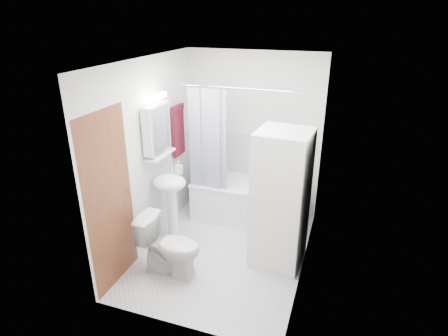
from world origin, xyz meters
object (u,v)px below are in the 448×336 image
(bathtub, at_px, (246,199))
(washer_dryer, at_px, (280,200))
(sink, at_px, (170,193))
(toilet, at_px, (170,246))

(bathtub, bearing_deg, washer_dryer, -52.33)
(sink, xyz_separation_m, washer_dryer, (1.43, 0.02, 0.14))
(bathtub, bearing_deg, sink, -132.17)
(washer_dryer, height_order, toilet, washer_dryer)
(bathtub, relative_size, sink, 1.46)
(washer_dryer, xyz_separation_m, toilet, (-1.14, -0.65, -0.48))
(sink, height_order, toilet, sink)
(sink, distance_m, washer_dryer, 1.44)
(bathtub, height_order, washer_dryer, washer_dryer)
(bathtub, bearing_deg, toilet, -108.09)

